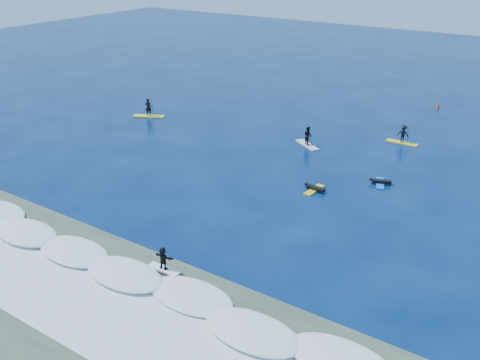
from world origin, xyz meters
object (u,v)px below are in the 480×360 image
Objects in this scene: marker_buoy at (438,106)px; prone_paddler_near at (314,189)px; sup_paddler_center at (308,137)px; sup_paddler_right at (403,135)px; sup_paddler_left at (148,110)px; wave_surfer at (163,260)px; prone_paddler_far at (380,182)px.

prone_paddler_near is at bearing -94.04° from marker_buoy.
sup_paddler_center reaches higher than sup_paddler_right.
sup_paddler_left is 1.16× the size of sup_paddler_right.
sup_paddler_center is at bearing -142.97° from sup_paddler_right.
prone_paddler_near is at bearing -28.00° from sup_paddler_center.
sup_paddler_right reaches higher than wave_surfer.
prone_paddler_near is (21.39, -6.23, -0.53)m from sup_paddler_left.
sup_paddler_right is at bearing -9.85° from sup_paddler_left.
wave_surfer is (19.29, -19.79, 0.10)m from sup_paddler_left.
sup_paddler_left is 22.29m from prone_paddler_near.
wave_surfer is (-5.57, -17.20, 0.64)m from prone_paddler_far.
sup_paddler_center is 18.40m from marker_buoy.
sup_paddler_center is 1.33× the size of prone_paddler_far.
sup_paddler_left is at bearing 78.12° from prone_paddler_near.
prone_paddler_near is (-2.03, -12.81, -0.59)m from sup_paddler_right.
prone_paddler_near is 5.03m from prone_paddler_far.
marker_buoy is (23.16, 18.82, -0.41)m from sup_paddler_left.
sup_paddler_left is at bearing -164.75° from sup_paddler_right.
sup_paddler_right is at bearing -88.79° from marker_buoy.
sup_paddler_center is at bearing -20.31° from sup_paddler_left.
sup_paddler_center reaches higher than wave_surfer.
wave_surfer is at bearing -51.79° from sup_paddler_center.
sup_paddler_right is 1.30× the size of prone_paddler_near.
sup_paddler_left is 5.08× the size of marker_buoy.
sup_paddler_left reaches higher than prone_paddler_far.
sup_paddler_right is 12.25m from marker_buoy.
sup_paddler_left is 27.63m from wave_surfer.
sup_paddler_left is 25.00m from prone_paddler_far.
sup_paddler_left reaches higher than marker_buoy.
wave_surfer reaches higher than marker_buoy.
wave_surfer is (-2.11, -13.56, 0.64)m from prone_paddler_near.
prone_paddler_near is at bearing -99.44° from sup_paddler_right.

